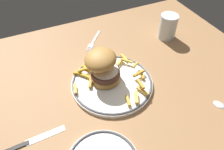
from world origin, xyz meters
TOP-DOWN VIEW (x-y plane):
  - ground_plane at (0.00, 0.00)cm, footprint 110.68×82.66cm
  - dinner_plate at (-1.66, -2.12)cm, footprint 27.28×27.28cm
  - burger at (-3.76, 0.26)cm, footprint 13.39×13.02cm
  - fries_pile at (-0.95, -0.26)cm, footprint 24.85×23.10cm
  - water_glass at (30.70, 13.32)cm, footprint 7.17×7.17cm
  - fork at (1.60, 23.48)cm, footprint 10.48×11.78cm
  - knife at (-31.32, -12.02)cm, footprint 18.05×2.25cm
  - spoon at (25.57, -25.21)cm, footprint 6.05×13.10cm

SIDE VIEW (x-z plane):
  - ground_plane at x=0.00cm, z-range -4.00..0.00cm
  - fork at x=1.60cm, z-range 0.00..0.36cm
  - knife at x=-31.32cm, z-range -0.09..0.61cm
  - spoon at x=25.57cm, z-range -0.09..0.81cm
  - dinner_plate at x=-1.66cm, z-range 0.04..1.64cm
  - fries_pile at x=-0.95cm, z-range 1.04..3.86cm
  - water_glass at x=30.70cm, z-range -0.67..9.62cm
  - burger at x=-3.76cm, z-range 1.39..12.77cm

